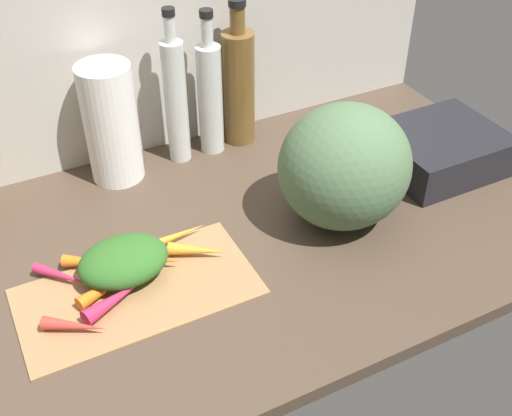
# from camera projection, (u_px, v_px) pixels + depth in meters

# --- Properties ---
(ground_plane) EXTENTS (1.70, 0.80, 0.03)m
(ground_plane) POSITION_uv_depth(u_px,v_px,m) (166.00, 259.00, 1.24)
(ground_plane) COLOR #47382B
(wall_back) EXTENTS (1.70, 0.03, 0.60)m
(wall_back) POSITION_uv_depth(u_px,v_px,m) (87.00, 34.00, 1.31)
(wall_back) COLOR #BCB7AD
(wall_back) RESTS_ON ground_plane
(cutting_board) EXTENTS (0.42, 0.22, 0.01)m
(cutting_board) POSITION_uv_depth(u_px,v_px,m) (138.00, 291.00, 1.14)
(cutting_board) COLOR #997047
(cutting_board) RESTS_ON ground_plane
(carrot_0) EXTENTS (0.13, 0.07, 0.03)m
(carrot_0) POSITION_uv_depth(u_px,v_px,m) (115.00, 299.00, 1.10)
(carrot_0) COLOR #B2264C
(carrot_0) RESTS_ON cutting_board
(carrot_1) EXTENTS (0.11, 0.08, 0.02)m
(carrot_1) POSITION_uv_depth(u_px,v_px,m) (95.00, 262.00, 1.18)
(carrot_1) COLOR orange
(carrot_1) RESTS_ON cutting_board
(carrot_2) EXTENTS (0.13, 0.10, 0.03)m
(carrot_2) POSITION_uv_depth(u_px,v_px,m) (145.00, 259.00, 1.18)
(carrot_2) COLOR orange
(carrot_2) RESTS_ON cutting_board
(carrot_3) EXTENTS (0.10, 0.11, 0.02)m
(carrot_3) POSITION_uv_depth(u_px,v_px,m) (63.00, 276.00, 1.15)
(carrot_3) COLOR #B2264C
(carrot_3) RESTS_ON cutting_board
(carrot_4) EXTENTS (0.15, 0.07, 0.03)m
(carrot_4) POSITION_uv_depth(u_px,v_px,m) (113.00, 283.00, 1.14)
(carrot_4) COLOR orange
(carrot_4) RESTS_ON cutting_board
(carrot_5) EXTENTS (0.11, 0.08, 0.03)m
(carrot_5) POSITION_uv_depth(u_px,v_px,m) (198.00, 250.00, 1.20)
(carrot_5) COLOR orange
(carrot_5) RESTS_ON cutting_board
(carrot_6) EXTENTS (0.11, 0.08, 0.02)m
(carrot_6) POSITION_uv_depth(u_px,v_px,m) (75.00, 326.00, 1.06)
(carrot_6) COLOR red
(carrot_6) RESTS_ON cutting_board
(carrot_7) EXTENTS (0.18, 0.05, 0.03)m
(carrot_7) POSITION_uv_depth(u_px,v_px,m) (165.00, 240.00, 1.23)
(carrot_7) COLOR orange
(carrot_7) RESTS_ON cutting_board
(carrot_greens_pile) EXTENTS (0.17, 0.13, 0.07)m
(carrot_greens_pile) POSITION_uv_depth(u_px,v_px,m) (123.00, 261.00, 1.15)
(carrot_greens_pile) COLOR #2D6023
(carrot_greens_pile) RESTS_ON cutting_board
(winter_squash) EXTENTS (0.26, 0.25, 0.25)m
(winter_squash) POSITION_uv_depth(u_px,v_px,m) (345.00, 166.00, 1.24)
(winter_squash) COLOR #4C6B47
(winter_squash) RESTS_ON ground_plane
(paper_towel_roll) EXTENTS (0.11, 0.11, 0.27)m
(paper_towel_roll) POSITION_uv_depth(u_px,v_px,m) (110.00, 124.00, 1.35)
(paper_towel_roll) COLOR white
(paper_towel_roll) RESTS_ON ground_plane
(bottle_0) EXTENTS (0.05, 0.05, 0.36)m
(bottle_0) POSITION_uv_depth(u_px,v_px,m) (176.00, 99.00, 1.40)
(bottle_0) COLOR silver
(bottle_0) RESTS_ON ground_plane
(bottle_1) EXTENTS (0.06, 0.06, 0.34)m
(bottle_1) POSITION_uv_depth(u_px,v_px,m) (210.00, 96.00, 1.44)
(bottle_1) COLOR silver
(bottle_1) RESTS_ON ground_plane
(bottle_2) EXTENTS (0.08, 0.08, 0.35)m
(bottle_2) POSITION_uv_depth(u_px,v_px,m) (239.00, 85.00, 1.47)
(bottle_2) COLOR brown
(bottle_2) RESTS_ON ground_plane
(dish_rack) EXTENTS (0.26, 0.23, 0.09)m
(dish_rack) POSITION_uv_depth(u_px,v_px,m) (440.00, 149.00, 1.44)
(dish_rack) COLOR black
(dish_rack) RESTS_ON ground_plane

